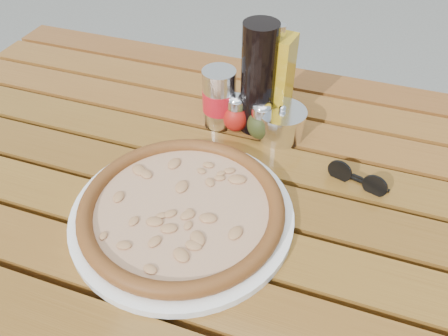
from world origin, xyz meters
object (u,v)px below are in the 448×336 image
(plate, at_px, (182,214))
(pizza, at_px, (182,207))
(dark_bottle, at_px, (258,79))
(oregano_shaker, at_px, (261,121))
(table, at_px, (220,217))
(sunglasses, at_px, (357,179))
(olive_oil_cruet, at_px, (276,82))
(parmesan_tin, at_px, (281,123))
(soda_can, at_px, (219,98))
(pepper_shaker, at_px, (236,113))

(plate, relative_size, pizza, 0.78)
(pizza, distance_m, dark_bottle, 0.29)
(plate, xyz_separation_m, oregano_shaker, (0.06, 0.24, 0.03))
(table, distance_m, oregano_shaker, 0.20)
(oregano_shaker, xyz_separation_m, sunglasses, (0.20, -0.08, -0.02))
(olive_oil_cruet, xyz_separation_m, parmesan_tin, (0.02, -0.04, -0.07))
(dark_bottle, xyz_separation_m, parmesan_tin, (0.05, -0.01, -0.08))
(plate, bearing_deg, table, 66.60)
(table, height_order, parmesan_tin, parmesan_tin)
(dark_bottle, height_order, parmesan_tin, dark_bottle)
(pizza, height_order, oregano_shaker, oregano_shaker)
(soda_can, bearing_deg, pizza, -83.52)
(olive_oil_cruet, bearing_deg, plate, -103.77)
(pepper_shaker, relative_size, soda_can, 0.68)
(pepper_shaker, distance_m, sunglasses, 0.26)
(sunglasses, bearing_deg, plate, -130.76)
(pepper_shaker, distance_m, olive_oil_cruet, 0.10)
(table, xyz_separation_m, olive_oil_cruet, (0.04, 0.22, 0.17))
(soda_can, bearing_deg, plate, -83.52)
(pizza, xyz_separation_m, soda_can, (-0.03, 0.26, 0.04))
(oregano_shaker, bearing_deg, table, -99.26)
(soda_can, relative_size, parmesan_tin, 1.10)
(plate, relative_size, parmesan_tin, 3.31)
(soda_can, distance_m, parmesan_tin, 0.13)
(dark_bottle, xyz_separation_m, soda_can, (-0.07, -0.01, -0.05))
(oregano_shaker, xyz_separation_m, olive_oil_cruet, (0.01, 0.05, 0.06))
(pizza, relative_size, olive_oil_cruet, 2.21)
(oregano_shaker, bearing_deg, soda_can, 168.80)
(table, xyz_separation_m, soda_can, (-0.07, 0.18, 0.13))
(plate, distance_m, oregano_shaker, 0.25)
(oregano_shaker, height_order, soda_can, soda_can)
(plate, bearing_deg, parmesan_tin, 69.46)
(soda_can, relative_size, olive_oil_cruet, 0.57)
(pepper_shaker, bearing_deg, pizza, -91.95)
(table, relative_size, parmesan_tin, 12.87)
(pepper_shaker, distance_m, oregano_shaker, 0.05)
(dark_bottle, height_order, sunglasses, dark_bottle)
(dark_bottle, relative_size, soda_can, 1.83)
(pizza, relative_size, dark_bottle, 2.11)
(olive_oil_cruet, bearing_deg, pepper_shaker, -144.77)
(dark_bottle, bearing_deg, olive_oil_cruet, 41.20)
(plate, distance_m, olive_oil_cruet, 0.32)
(table, xyz_separation_m, dark_bottle, (0.01, 0.19, 0.19))
(pepper_shaker, distance_m, soda_can, 0.04)
(oregano_shaker, xyz_separation_m, dark_bottle, (-0.02, 0.03, 0.07))
(table, xyz_separation_m, sunglasses, (0.22, 0.09, 0.09))
(dark_bottle, distance_m, olive_oil_cruet, 0.04)
(pizza, xyz_separation_m, olive_oil_cruet, (0.07, 0.30, 0.07))
(table, height_order, olive_oil_cruet, olive_oil_cruet)
(oregano_shaker, bearing_deg, plate, -104.27)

